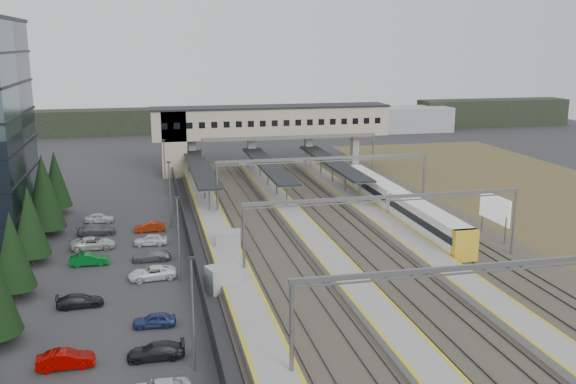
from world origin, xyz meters
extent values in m
plane|color=#2B2B2D|center=(0.00, 0.00, 0.00)|extent=(220.00, 220.00, 0.00)
cylinder|color=black|center=(-22.00, -9.00, 0.60)|extent=(0.44, 0.44, 1.20)
cone|color=black|center=(-22.00, -9.00, 4.40)|extent=(3.54, 3.54, 6.80)
cylinder|color=black|center=(-22.00, 0.00, 0.60)|extent=(0.44, 0.44, 1.20)
cone|color=black|center=(-22.00, 0.00, 4.50)|extent=(3.64, 3.64, 7.00)
cylinder|color=black|center=(-22.00, 10.00, 0.60)|extent=(0.44, 0.44, 1.20)
cone|color=black|center=(-22.00, 10.00, 5.25)|extent=(4.42, 4.42, 8.50)
cylinder|color=black|center=(-22.00, 20.00, 0.60)|extent=(0.44, 0.44, 1.20)
cone|color=black|center=(-22.00, 20.00, 4.60)|extent=(3.74, 3.74, 7.20)
imported|color=#930200|center=(-16.50, -22.70, 0.63)|extent=(3.87, 1.48, 1.26)
imported|color=black|center=(-16.50, -12.10, 0.56)|extent=(3.94, 1.83, 1.11)
imported|color=#07571A|center=(-16.50, -1.50, 0.62)|extent=(3.80, 1.35, 1.25)
imported|color=#B9B9B9|center=(-16.50, 3.80, 0.64)|extent=(4.72, 2.34, 1.29)
imported|color=#4A4E51|center=(-16.50, 9.10, 0.62)|extent=(4.32, 1.84, 1.24)
imported|color=silver|center=(-16.50, 14.40, 0.60)|extent=(3.57, 1.59, 1.19)
imported|color=black|center=(-10.50, -22.70, 0.58)|extent=(4.04, 1.70, 1.16)
imported|color=navy|center=(-10.50, -17.40, 0.56)|extent=(3.37, 1.50, 1.13)
imported|color=white|center=(-10.50, -6.80, 0.61)|extent=(4.57, 2.40, 1.23)
imported|color=#5C5D65|center=(-10.50, -1.50, 0.57)|extent=(3.94, 1.65, 1.14)
imported|color=silver|center=(-10.50, 3.80, 0.62)|extent=(3.69, 1.65, 1.23)
imported|color=maroon|center=(-10.50, 9.10, 0.58)|extent=(3.53, 1.24, 1.16)
cylinder|color=slate|center=(-8.00, -25.00, 4.00)|extent=(0.16, 0.16, 8.00)
cube|color=black|center=(-8.00, -25.00, 8.00)|extent=(0.50, 0.25, 0.15)
cylinder|color=slate|center=(-8.00, -8.00, 4.00)|extent=(0.16, 0.16, 8.00)
cube|color=black|center=(-8.00, -8.00, 8.00)|extent=(0.50, 0.25, 0.15)
cylinder|color=slate|center=(-8.00, 10.00, 4.00)|extent=(0.16, 0.16, 8.00)
cube|color=black|center=(-8.00, 10.00, 8.00)|extent=(0.50, 0.25, 0.15)
cylinder|color=slate|center=(-8.00, 28.00, 4.00)|extent=(0.16, 0.16, 8.00)
cube|color=black|center=(-8.00, 28.00, 8.00)|extent=(0.50, 0.25, 0.15)
cube|color=#26282B|center=(-6.50, 5.00, 1.00)|extent=(0.08, 90.00, 2.00)
cube|color=#95999B|center=(-4.38, -11.12, 1.14)|extent=(3.21, 2.73, 2.28)
cube|color=#95999B|center=(-2.50, -0.54, 1.16)|extent=(2.81, 2.46, 2.32)
cube|color=#3C382F|center=(12.00, 5.00, 0.10)|extent=(34.00, 90.00, 0.20)
cube|color=#59544C|center=(-0.72, 5.00, 0.28)|extent=(0.08, 90.00, 0.14)
cube|color=#59544C|center=(0.72, 5.00, 0.28)|extent=(0.08, 90.00, 0.14)
cube|color=#59544C|center=(3.28, 5.00, 0.28)|extent=(0.08, 90.00, 0.14)
cube|color=#59544C|center=(4.72, 5.00, 0.28)|extent=(0.08, 90.00, 0.14)
cube|color=#59544C|center=(9.28, 5.00, 0.28)|extent=(0.08, 90.00, 0.14)
cube|color=#59544C|center=(10.72, 5.00, 0.28)|extent=(0.08, 90.00, 0.14)
cube|color=#59544C|center=(13.28, 5.00, 0.28)|extent=(0.08, 90.00, 0.14)
cube|color=#59544C|center=(14.72, 5.00, 0.28)|extent=(0.08, 90.00, 0.14)
cube|color=#59544C|center=(19.28, 5.00, 0.28)|extent=(0.08, 90.00, 0.14)
cube|color=#59544C|center=(20.72, 5.00, 0.28)|extent=(0.08, 90.00, 0.14)
cube|color=#59544C|center=(23.28, 5.00, 0.28)|extent=(0.08, 90.00, 0.14)
cube|color=#59544C|center=(24.72, 5.00, 0.28)|extent=(0.08, 90.00, 0.14)
cube|color=gray|center=(-3.00, 5.00, 0.45)|extent=(3.20, 82.00, 0.90)
cube|color=gold|center=(-4.45, 5.00, 0.91)|extent=(0.25, 82.00, 0.02)
cube|color=gold|center=(-1.55, 5.00, 0.91)|extent=(0.25, 82.00, 0.02)
cube|color=gray|center=(7.00, 5.00, 0.45)|extent=(3.20, 82.00, 0.90)
cube|color=gold|center=(5.55, 5.00, 0.91)|extent=(0.25, 82.00, 0.02)
cube|color=gold|center=(8.45, 5.00, 0.91)|extent=(0.25, 82.00, 0.02)
cube|color=gray|center=(17.00, 5.00, 0.45)|extent=(3.20, 82.00, 0.90)
cube|color=gold|center=(15.55, 5.00, 0.91)|extent=(0.25, 82.00, 0.02)
cube|color=gold|center=(18.45, 5.00, 0.91)|extent=(0.25, 82.00, 0.02)
cube|color=black|center=(-3.00, 27.00, 4.00)|extent=(3.00, 30.00, 0.25)
cube|color=slate|center=(-3.00, 27.00, 3.85)|extent=(3.10, 30.00, 0.12)
cylinder|color=slate|center=(-3.00, 14.00, 2.40)|extent=(0.20, 0.20, 3.10)
cylinder|color=slate|center=(-3.00, 20.50, 2.40)|extent=(0.20, 0.20, 3.10)
cylinder|color=slate|center=(-3.00, 27.00, 2.40)|extent=(0.20, 0.20, 3.10)
cylinder|color=slate|center=(-3.00, 33.50, 2.40)|extent=(0.20, 0.20, 3.10)
cylinder|color=slate|center=(-3.00, 40.00, 2.40)|extent=(0.20, 0.20, 3.10)
cube|color=black|center=(7.00, 27.00, 4.00)|extent=(3.00, 30.00, 0.25)
cube|color=slate|center=(7.00, 27.00, 3.85)|extent=(3.10, 30.00, 0.12)
cylinder|color=slate|center=(7.00, 14.00, 2.40)|extent=(0.20, 0.20, 3.10)
cylinder|color=slate|center=(7.00, 20.50, 2.40)|extent=(0.20, 0.20, 3.10)
cylinder|color=slate|center=(7.00, 27.00, 2.40)|extent=(0.20, 0.20, 3.10)
cylinder|color=slate|center=(7.00, 33.50, 2.40)|extent=(0.20, 0.20, 3.10)
cylinder|color=slate|center=(7.00, 40.00, 2.40)|extent=(0.20, 0.20, 3.10)
cube|color=black|center=(17.00, 27.00, 4.00)|extent=(3.00, 30.00, 0.25)
cube|color=slate|center=(17.00, 27.00, 3.85)|extent=(3.10, 30.00, 0.12)
cylinder|color=slate|center=(17.00, 14.00, 2.40)|extent=(0.20, 0.20, 3.10)
cylinder|color=slate|center=(17.00, 20.50, 2.40)|extent=(0.20, 0.20, 3.10)
cylinder|color=slate|center=(17.00, 27.00, 2.40)|extent=(0.20, 0.20, 3.10)
cylinder|color=slate|center=(17.00, 33.50, 2.40)|extent=(0.20, 0.20, 3.10)
cylinder|color=slate|center=(17.00, 40.00, 2.40)|extent=(0.20, 0.20, 3.10)
cube|color=tan|center=(10.50, 42.00, 8.50)|extent=(40.00, 6.00, 5.00)
cube|color=black|center=(10.50, 42.00, 11.05)|extent=(40.40, 6.40, 0.30)
cube|color=tan|center=(-6.00, 42.00, 5.50)|extent=(4.00, 6.00, 11.00)
cube|color=black|center=(-7.50, 38.98, 8.60)|extent=(1.00, 0.06, 1.00)
cube|color=black|center=(-5.50, 38.98, 8.60)|extent=(1.00, 0.06, 1.00)
cube|color=black|center=(-3.50, 38.98, 8.60)|extent=(1.00, 0.06, 1.00)
cube|color=black|center=(-1.50, 38.98, 8.60)|extent=(1.00, 0.06, 1.00)
cube|color=black|center=(0.50, 38.98, 8.60)|extent=(1.00, 0.06, 1.00)
cube|color=black|center=(2.50, 38.98, 8.60)|extent=(1.00, 0.06, 1.00)
cube|color=black|center=(4.50, 38.98, 8.60)|extent=(1.00, 0.06, 1.00)
cube|color=black|center=(6.50, 38.98, 8.60)|extent=(1.00, 0.06, 1.00)
cube|color=black|center=(8.50, 38.98, 8.60)|extent=(1.00, 0.06, 1.00)
cube|color=black|center=(10.50, 38.98, 8.60)|extent=(1.00, 0.06, 1.00)
cube|color=black|center=(12.50, 38.98, 8.60)|extent=(1.00, 0.06, 1.00)
cube|color=black|center=(14.50, 38.98, 8.60)|extent=(1.00, 0.06, 1.00)
cube|color=black|center=(16.50, 38.98, 8.60)|extent=(1.00, 0.06, 1.00)
cube|color=black|center=(18.50, 38.98, 8.60)|extent=(1.00, 0.06, 1.00)
cube|color=black|center=(20.50, 38.98, 8.60)|extent=(1.00, 0.06, 1.00)
cube|color=black|center=(22.50, 38.98, 8.60)|extent=(1.00, 0.06, 1.00)
cube|color=black|center=(24.50, 38.98, 8.60)|extent=(1.00, 0.06, 1.00)
cube|color=black|center=(26.50, 38.98, 8.60)|extent=(1.00, 0.06, 1.00)
cube|color=black|center=(28.50, 38.98, 8.60)|extent=(1.00, 0.06, 1.00)
cube|color=gray|center=(-4.50, 42.00, 3.00)|extent=(1.20, 1.60, 6.00)
cube|color=gray|center=(-3.00, 42.00, 3.00)|extent=(1.20, 1.60, 6.00)
cube|color=gray|center=(7.00, 42.00, 3.00)|extent=(1.20, 1.60, 6.00)
cube|color=gray|center=(17.00, 42.00, 3.00)|extent=(1.20, 1.60, 6.00)
cube|color=gray|center=(25.50, 42.00, 3.00)|extent=(1.20, 1.60, 6.00)
cylinder|color=slate|center=(-2.00, -28.00, 3.50)|extent=(0.28, 0.28, 7.00)
cube|color=slate|center=(12.00, -28.00, 7.00)|extent=(28.40, 0.25, 0.35)
cube|color=slate|center=(12.00, -28.00, 6.60)|extent=(28.40, 0.12, 0.12)
cylinder|color=slate|center=(-2.00, -8.00, 3.50)|extent=(0.28, 0.28, 7.00)
cylinder|color=slate|center=(26.00, -8.00, 3.50)|extent=(0.28, 0.28, 7.00)
cube|color=slate|center=(12.00, -8.00, 7.00)|extent=(28.40, 0.25, 0.35)
cube|color=slate|center=(12.00, -8.00, 6.60)|extent=(28.40, 0.12, 0.12)
cylinder|color=slate|center=(-2.00, 14.00, 3.50)|extent=(0.28, 0.28, 7.00)
cylinder|color=slate|center=(26.00, 14.00, 3.50)|extent=(0.28, 0.28, 7.00)
cube|color=slate|center=(12.00, 14.00, 7.00)|extent=(28.40, 0.25, 0.35)
cube|color=slate|center=(12.00, 14.00, 6.60)|extent=(28.40, 0.12, 0.12)
cylinder|color=slate|center=(-2.00, 34.00, 3.50)|extent=(0.28, 0.28, 7.00)
cylinder|color=slate|center=(26.00, 34.00, 3.50)|extent=(0.28, 0.28, 7.00)
cube|color=slate|center=(12.00, 34.00, 7.00)|extent=(28.40, 0.25, 0.35)
cube|color=slate|center=(12.00, 34.00, 6.60)|extent=(28.40, 0.12, 0.12)
cube|color=white|center=(20.00, -0.59, 1.90)|extent=(2.53, 17.47, 3.25)
cube|color=black|center=(20.00, -0.59, 2.26)|extent=(2.58, 16.87, 0.81)
cube|color=slate|center=(20.00, -0.59, 0.50)|extent=(2.17, 16.07, 0.45)
cube|color=white|center=(20.00, 17.48, 1.90)|extent=(2.53, 17.47, 3.25)
cube|color=black|center=(20.00, 17.48, 2.26)|extent=(2.58, 16.87, 0.81)
cube|color=slate|center=(20.00, 17.48, 0.50)|extent=(2.17, 16.07, 0.45)
cube|color=gold|center=(20.00, -9.22, 1.90)|extent=(2.55, 0.90, 3.25)
cylinder|color=slate|center=(27.17, -4.76, 1.59)|extent=(0.20, 0.20, 3.18)
cylinder|color=slate|center=(27.17, 0.19, 1.59)|extent=(0.20, 0.20, 3.18)
cube|color=white|center=(27.17, -2.29, 3.57)|extent=(0.33, 5.96, 2.98)
cube|color=black|center=(-10.00, 95.00, 3.00)|extent=(60.00, 8.00, 6.00)
cube|color=black|center=(40.00, 95.00, 2.50)|extent=(50.00, 8.00, 5.00)
cube|color=black|center=(80.00, 90.00, 3.50)|extent=(40.00, 8.00, 7.00)
cube|color=#95999B|center=(55.00, 85.00, 3.00)|extent=(18.00, 10.00, 6.00)
camera|label=1|loc=(-10.45, -64.74, 21.52)|focal=40.00mm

